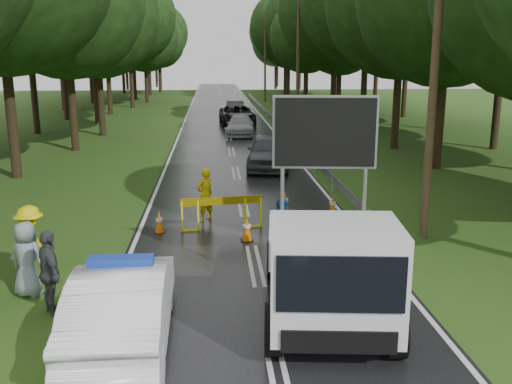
{
  "coord_description": "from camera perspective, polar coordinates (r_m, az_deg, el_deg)",
  "views": [
    {
      "loc": [
        -1.04,
        -13.9,
        5.28
      ],
      "look_at": [
        0.23,
        2.75,
        1.3
      ],
      "focal_mm": 40.0,
      "sensor_mm": 36.0,
      "label": 1
    }
  ],
  "objects": [
    {
      "name": "bystander_right",
      "position": [
        13.81,
        -21.94,
        -6.24
      ],
      "size": [
        1.0,
        0.84,
        1.74
      ],
      "primitive_type": "imported",
      "rotation": [
        0.0,
        0.0,
        2.74
      ],
      "color": "gray",
      "rests_on": "ground"
    },
    {
      "name": "cone_near_left",
      "position": [
        14.03,
        -14.31,
        -7.63
      ],
      "size": [
        0.34,
        0.34,
        0.71
      ],
      "color": "black",
      "rests_on": "ground"
    },
    {
      "name": "road",
      "position": [
        44.22,
        -3.0,
        6.55
      ],
      "size": [
        7.0,
        140.0,
        0.02
      ],
      "primitive_type": "cube",
      "color": "black",
      "rests_on": "ground"
    },
    {
      "name": "officer",
      "position": [
        18.64,
        -5.12,
        -0.28
      ],
      "size": [
        0.77,
        0.74,
        1.77
      ],
      "primitive_type": "imported",
      "rotation": [
        0.0,
        0.0,
        3.83
      ],
      "color": "#DCBA0B",
      "rests_on": "ground"
    },
    {
      "name": "bystander_mid",
      "position": [
        12.68,
        -19.91,
        -7.6
      ],
      "size": [
        0.94,
        1.14,
        1.82
      ],
      "primitive_type": "imported",
      "rotation": [
        0.0,
        0.0,
        2.13
      ],
      "color": "#3B3C42",
      "rests_on": "ground"
    },
    {
      "name": "guardrail",
      "position": [
        44.08,
        1.85,
        7.24
      ],
      "size": [
        0.12,
        60.06,
        0.7
      ],
      "color": "gray",
      "rests_on": "ground"
    },
    {
      "name": "work_truck",
      "position": [
        11.77,
        7.17,
        -7.01
      ],
      "size": [
        3.01,
        5.76,
        4.42
      ],
      "rotation": [
        0.0,
        0.0,
        -0.11
      ],
      "color": "gray",
      "rests_on": "ground"
    },
    {
      "name": "barrier",
      "position": [
        17.66,
        -3.45,
        -1.32
      ],
      "size": [
        2.55,
        0.38,
        1.06
      ],
      "rotation": [
        0.0,
        0.0,
        0.13
      ],
      "color": "#E2EB0C",
      "rests_on": "ground"
    },
    {
      "name": "bystander_left",
      "position": [
        14.53,
        -21.6,
        -4.91
      ],
      "size": [
        0.79,
        1.28,
        1.9
      ],
      "primitive_type": "imported",
      "rotation": [
        0.0,
        0.0,
        1.5
      ],
      "color": "#D7CD0B",
      "rests_on": "ground"
    },
    {
      "name": "queue_car_fourth",
      "position": [
        51.21,
        -2.1,
        8.28
      ],
      "size": [
        1.53,
        4.31,
        1.42
      ],
      "primitive_type": "imported",
      "rotation": [
        0.0,
        0.0,
        0.01
      ],
      "color": "#3D4144",
      "rests_on": "ground"
    },
    {
      "name": "ground",
      "position": [
        14.9,
        -0.09,
        -7.35
      ],
      "size": [
        160.0,
        160.0,
        0.0
      ],
      "primitive_type": "plane",
      "color": "#244A15",
      "rests_on": "ground"
    },
    {
      "name": "queue_car_third",
      "position": [
        45.23,
        -1.89,
        7.7
      ],
      "size": [
        2.85,
        5.77,
        1.57
      ],
      "primitive_type": "imported",
      "rotation": [
        0.0,
        0.0,
        0.04
      ],
      "color": "black",
      "rests_on": "ground"
    },
    {
      "name": "cone_right",
      "position": [
        19.46,
        7.67,
        -1.36
      ],
      "size": [
        0.35,
        0.35,
        0.74
      ],
      "color": "black",
      "rests_on": "ground"
    },
    {
      "name": "police_sedan",
      "position": [
        11.07,
        -13.11,
        -10.9
      ],
      "size": [
        1.76,
        4.79,
        1.72
      ],
      "rotation": [
        0.0,
        0.0,
        3.16
      ],
      "color": "white",
      "rests_on": "ground"
    },
    {
      "name": "civilian",
      "position": [
        15.18,
        2.73,
        -3.68
      ],
      "size": [
        1.01,
        0.96,
        1.65
      ],
      "primitive_type": "imported",
      "rotation": [
        0.0,
        0.0,
        0.58
      ],
      "color": "#1A48AA",
      "rests_on": "ground"
    },
    {
      "name": "queue_car_second",
      "position": [
        39.28,
        -1.59,
        6.66
      ],
      "size": [
        2.22,
        4.7,
        1.32
      ],
      "primitive_type": "imported",
      "rotation": [
        0.0,
        0.0,
        -0.08
      ],
      "color": "#9C9FA3",
      "rests_on": "ground"
    },
    {
      "name": "utility_pole_near",
      "position": [
        17.08,
        17.46,
        12.08
      ],
      "size": [
        1.4,
        0.24,
        10.0
      ],
      "color": "#4E3524",
      "rests_on": "ground"
    },
    {
      "name": "utility_pole_mid",
      "position": [
        42.36,
        4.22,
        13.09
      ],
      "size": [
        1.4,
        0.24,
        10.0
      ],
      "color": "#4E3524",
      "rests_on": "ground"
    },
    {
      "name": "cone_left_mid",
      "position": [
        17.68,
        -9.65,
        -3.01
      ],
      "size": [
        0.33,
        0.33,
        0.7
      ],
      "color": "black",
      "rests_on": "ground"
    },
    {
      "name": "queue_car_first",
      "position": [
        27.44,
        1.27,
        4.07
      ],
      "size": [
        2.57,
        5.07,
        1.66
      ],
      "primitive_type": "imported",
      "rotation": [
        0.0,
        0.0,
        -0.13
      ],
      "color": "#404248",
      "rests_on": "ground"
    },
    {
      "name": "cone_center",
      "position": [
        16.66,
        -0.92,
        -3.73
      ],
      "size": [
        0.36,
        0.36,
        0.77
      ],
      "color": "black",
      "rests_on": "ground"
    },
    {
      "name": "cone_far",
      "position": [
        19.67,
        2.89,
        -1.04
      ],
      "size": [
        0.37,
        0.37,
        0.78
      ],
      "color": "black",
      "rests_on": "ground"
    },
    {
      "name": "utility_pole_far",
      "position": [
        68.18,
        0.92,
        13.23
      ],
      "size": [
        1.4,
        0.24,
        10.0
      ],
      "color": "#4E3524",
      "rests_on": "ground"
    }
  ]
}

